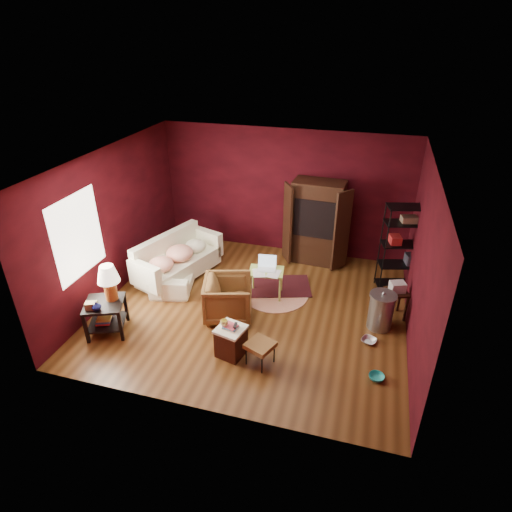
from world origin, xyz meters
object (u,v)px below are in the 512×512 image
at_px(side_table, 107,293).
at_px(hamper, 231,341).
at_px(wire_shelving, 405,245).
at_px(tv_armoire, 317,221).
at_px(laptop_desk, 266,273).
at_px(sofa, 177,260).
at_px(armchair, 228,296).

xyz_separation_m(side_table, hamper, (2.19, -0.05, -0.47)).
distance_m(hamper, wire_shelving, 3.86).
bearing_deg(tv_armoire, side_table, -127.85).
height_order(laptop_desk, wire_shelving, wire_shelving).
bearing_deg(sofa, tv_armoire, -74.31).
bearing_deg(wire_shelving, tv_armoire, 144.49).
distance_m(side_table, laptop_desk, 2.90).
bearing_deg(side_table, wire_shelving, 29.73).
xyz_separation_m(sofa, side_table, (-0.34, -1.94, 0.36)).
height_order(hamper, wire_shelving, wire_shelving).
distance_m(armchair, laptop_desk, 0.98).
bearing_deg(hamper, side_table, 178.64).
xyz_separation_m(side_table, tv_armoire, (2.98, 3.39, 0.22)).
relative_size(armchair, wire_shelving, 0.47).
height_order(armchair, laptop_desk, armchair).
relative_size(laptop_desk, wire_shelving, 0.46).
xyz_separation_m(sofa, wire_shelving, (4.44, 0.79, 0.59)).
bearing_deg(wire_shelving, hamper, -148.28).
bearing_deg(sofa, armchair, -138.22).
distance_m(armchair, side_table, 2.05).
relative_size(hamper, tv_armoire, 0.32).
xyz_separation_m(armchair, hamper, (0.38, -0.96, -0.15)).
xyz_separation_m(side_table, wire_shelving, (4.78, 2.73, 0.23)).
bearing_deg(armchair, tv_armoire, -41.03).
bearing_deg(tv_armoire, hamper, -99.42).
distance_m(armchair, wire_shelving, 3.53).
bearing_deg(wire_shelving, laptop_desk, -173.88).
xyz_separation_m(tv_armoire, wire_shelving, (1.80, -0.66, 0.01)).
bearing_deg(armchair, hamper, -174.35).
relative_size(hamper, laptop_desk, 0.74).
relative_size(side_table, laptop_desk, 1.53).
bearing_deg(armchair, laptop_desk, -45.70).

